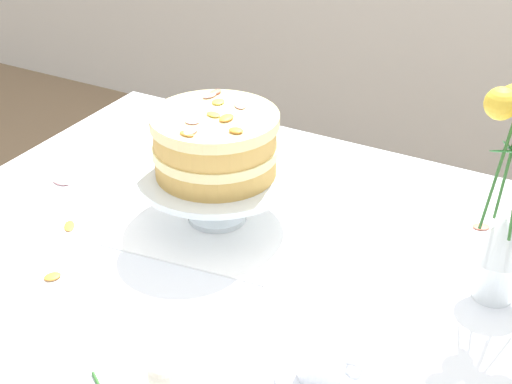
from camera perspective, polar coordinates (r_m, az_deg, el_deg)
dining_table at (r=1.38m, az=1.88°, el=-9.18°), size 1.40×1.00×0.74m
linen_napkin at (r=1.47m, az=-2.82°, el=-1.95°), size 0.35×0.35×0.00m
cake_stand at (r=1.43m, az=-2.91°, el=0.82°), size 0.29×0.29×0.10m
layer_cake at (r=1.39m, az=-2.98°, el=3.52°), size 0.23×0.23×0.12m
flower_vase at (r=1.25m, az=17.83°, el=-1.36°), size 0.12×0.10×0.36m
teacup at (r=1.12m, az=4.94°, el=-12.54°), size 0.13×0.13×0.06m
fallen_rose at (r=1.11m, az=-6.90°, el=-13.17°), size 0.13×0.13×0.05m
loose_petal_0 at (r=1.36m, az=-14.60°, el=-5.97°), size 0.03×0.04×0.01m
loose_petal_1 at (r=1.49m, az=-13.43°, el=-2.41°), size 0.04×0.04×0.00m
loose_petal_2 at (r=1.64m, az=-13.99°, el=0.73°), size 0.04×0.03×0.01m
loose_petal_3 at (r=1.50m, az=16.07°, el=-2.43°), size 0.04×0.04×0.00m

